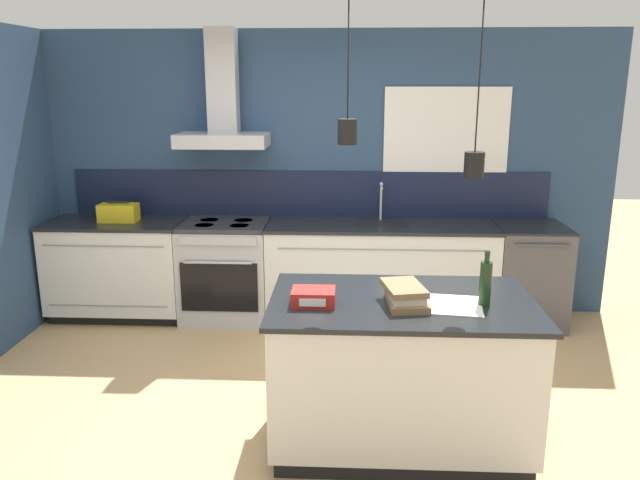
{
  "coord_description": "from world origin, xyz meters",
  "views": [
    {
      "loc": [
        0.39,
        -3.74,
        2.15
      ],
      "look_at": [
        0.18,
        0.55,
        1.05
      ],
      "focal_mm": 35.0,
      "sensor_mm": 36.0,
      "label": 1
    }
  ],
  "objects": [
    {
      "name": "bottle_on_island",
      "position": [
        1.16,
        -0.36,
        1.05
      ],
      "size": [
        0.07,
        0.07,
        0.32
      ],
      "color": "#193319",
      "rests_on": "kitchen_island"
    },
    {
      "name": "yellow_toolbox",
      "position": [
        -1.71,
        1.69,
        0.99
      ],
      "size": [
        0.34,
        0.18,
        0.19
      ],
      "color": "gold",
      "rests_on": "counter_run_left"
    },
    {
      "name": "dishwasher",
      "position": [
        2.0,
        1.69,
        0.46
      ],
      "size": [
        0.61,
        0.65,
        0.91
      ],
      "color": "#4C4C51",
      "rests_on": "ground_plane"
    },
    {
      "name": "kitchen_island",
      "position": [
        0.7,
        -0.29,
        0.46
      ],
      "size": [
        1.55,
        0.95,
        0.91
      ],
      "color": "black",
      "rests_on": "ground_plane"
    },
    {
      "name": "counter_run_sink",
      "position": [
        0.67,
        1.69,
        0.46
      ],
      "size": [
        2.05,
        0.64,
        1.26
      ],
      "color": "black",
      "rests_on": "ground_plane"
    },
    {
      "name": "paper_pile",
      "position": [
        0.95,
        -0.37,
        0.91
      ],
      "size": [
        0.42,
        0.39,
        0.01
      ],
      "color": "silver",
      "rests_on": "kitchen_island"
    },
    {
      "name": "book_stack",
      "position": [
        0.71,
        -0.38,
        0.97
      ],
      "size": [
        0.27,
        0.36,
        0.12
      ],
      "color": "olive",
      "rests_on": "kitchen_island"
    },
    {
      "name": "red_supply_box",
      "position": [
        0.19,
        -0.39,
        0.95
      ],
      "size": [
        0.25,
        0.19,
        0.09
      ],
      "color": "red",
      "rests_on": "kitchen_island"
    },
    {
      "name": "counter_run_left",
      "position": [
        -1.75,
        1.69,
        0.46
      ],
      "size": [
        1.24,
        0.64,
        0.91
      ],
      "color": "black",
      "rests_on": "ground_plane"
    },
    {
      "name": "wall_back",
      "position": [
        -0.04,
        2.0,
        1.35
      ],
      "size": [
        5.6,
        2.42,
        2.6
      ],
      "color": "navy",
      "rests_on": "ground_plane"
    },
    {
      "name": "ground_plane",
      "position": [
        0.0,
        0.0,
        0.0
      ],
      "size": [
        16.0,
        16.0,
        0.0
      ],
      "primitive_type": "plane",
      "color": "tan",
      "rests_on": "ground"
    },
    {
      "name": "oven_range",
      "position": [
        -0.74,
        1.69,
        0.46
      ],
      "size": [
        0.79,
        0.66,
        0.91
      ],
      "color": "#B5B5BA",
      "rests_on": "ground_plane"
    }
  ]
}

